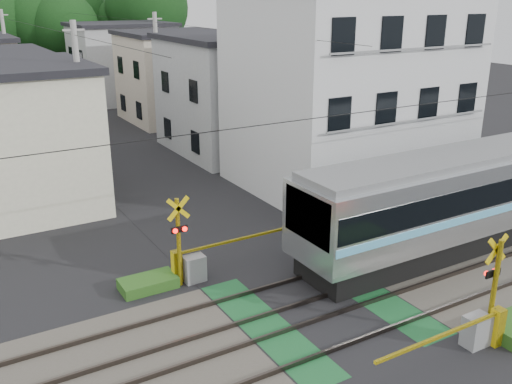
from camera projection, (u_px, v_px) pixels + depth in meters
ground at (320, 310)px, 17.19m from camera, size 120.00×120.00×0.00m
track_bed at (320, 309)px, 17.18m from camera, size 120.00×120.00×0.14m
crossing_signal_near at (481, 322)px, 15.22m from camera, size 4.74×0.65×3.09m
crossing_signal_far at (191, 261)px, 18.69m from camera, size 4.74×0.65×3.09m
apartment_block at (348, 90)px, 27.46m from camera, size 10.20×8.36×9.30m
houses_row at (89, 87)px, 37.34m from camera, size 22.07×31.35×6.80m
tree_hill at (16, 30)px, 54.74m from camera, size 40.00×13.34×11.90m
catenary at (470, 164)px, 18.88m from camera, size 60.00×5.04×7.00m
utility_poles at (78, 81)px, 34.07m from camera, size 7.90×42.00×8.00m
pedestrian at (59, 101)px, 45.73m from camera, size 0.66×0.47×1.70m
weed_patches at (367, 291)px, 17.90m from camera, size 10.25×8.80×0.40m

